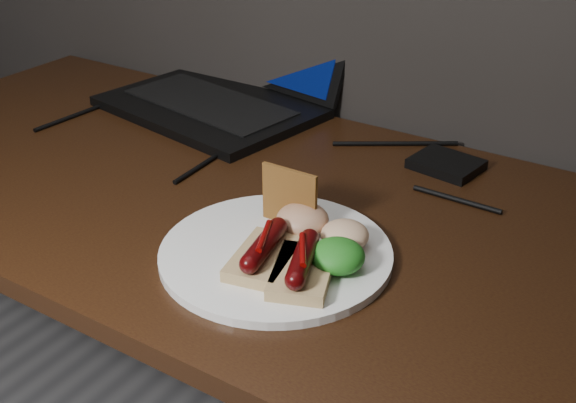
{
  "coord_description": "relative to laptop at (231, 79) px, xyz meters",
  "views": [
    {
      "loc": [
        0.66,
        0.59,
        1.27
      ],
      "look_at": [
        0.21,
        1.29,
        0.82
      ],
      "focal_mm": 45.0,
      "sensor_mm": 36.0,
      "label": 1
    }
  ],
  "objects": [
    {
      "name": "hard_drive",
      "position": [
        0.48,
        -0.05,
        -0.04
      ],
      "size": [
        0.12,
        0.1,
        0.02
      ],
      "primitive_type": "cube",
      "rotation": [
        0.0,
        0.0,
        -0.15
      ],
      "color": "black",
      "rests_on": "desk"
    },
    {
      "name": "plate",
      "position": [
        0.39,
        -0.43,
        -0.05
      ],
      "size": [
        0.39,
        0.39,
        0.01
      ],
      "primitive_type": "cylinder",
      "rotation": [
        0.0,
        0.0,
        -0.31
      ],
      "color": "white",
      "rests_on": "desk"
    },
    {
      "name": "bread_sausage_right",
      "position": [
        0.45,
        -0.46,
        -0.02
      ],
      "size": [
        0.11,
        0.13,
        0.04
      ],
      "color": "#E1BE84",
      "rests_on": "plate"
    },
    {
      "name": "laptop",
      "position": [
        0.0,
        0.0,
        0.0
      ],
      "size": [
        0.46,
        0.42,
        0.25
      ],
      "color": "black",
      "rests_on": "desk"
    },
    {
      "name": "crispbread",
      "position": [
        0.37,
        -0.36,
        0.0
      ],
      "size": [
        0.09,
        0.01,
        0.08
      ],
      "primitive_type": "cube",
      "color": "olive",
      "rests_on": "plate"
    },
    {
      "name": "coleslaw_mound",
      "position": [
        0.46,
        -0.37,
        -0.02
      ],
      "size": [
        0.06,
        0.06,
        0.04
      ],
      "primitive_type": "ellipsoid",
      "color": "beige",
      "rests_on": "plate"
    },
    {
      "name": "desk_cables",
      "position": [
        0.19,
        -0.15,
        -0.05
      ],
      "size": [
        0.82,
        0.39,
        0.01
      ],
      "color": "black",
      "rests_on": "desk"
    },
    {
      "name": "bread_sausage_center",
      "position": [
        0.39,
        -0.46,
        -0.02
      ],
      "size": [
        0.09,
        0.13,
        0.04
      ],
      "color": "#E1BE84",
      "rests_on": "plate"
    },
    {
      "name": "salad_greens",
      "position": [
        0.48,
        -0.42,
        -0.02
      ],
      "size": [
        0.07,
        0.07,
        0.04
      ],
      "primitive_type": "ellipsoid",
      "color": "#1F6013",
      "rests_on": "plate"
    },
    {
      "name": "salsa_mound",
      "position": [
        0.39,
        -0.37,
        -0.02
      ],
      "size": [
        0.07,
        0.07,
        0.04
      ],
      "primitive_type": "ellipsoid",
      "color": "maroon",
      "rests_on": "plate"
    },
    {
      "name": "desk",
      "position": [
        0.18,
        -0.3,
        -0.14
      ],
      "size": [
        1.4,
        0.7,
        0.75
      ],
      "color": "black",
      "rests_on": "ground"
    }
  ]
}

